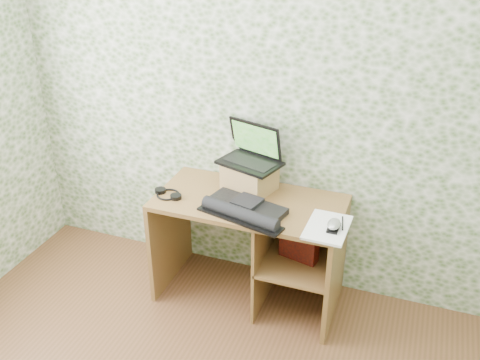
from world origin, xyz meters
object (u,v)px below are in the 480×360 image
at_px(laptop, 252,153).
at_px(keyboard, 244,209).
at_px(riser, 250,177).
at_px(notepad, 327,227).
at_px(desk, 262,236).

distance_m(laptop, keyboard, 0.41).
xyz_separation_m(riser, keyboard, (0.07, -0.30, -0.06)).
bearing_deg(riser, notepad, -27.13).
height_order(laptop, keyboard, laptop).
relative_size(desk, riser, 3.98).
bearing_deg(laptop, desk, -33.82).
height_order(desk, notepad, notepad).
relative_size(desk, keyboard, 2.10).
bearing_deg(desk, laptop, 129.11).
height_order(desk, keyboard, keyboard).
relative_size(keyboard, notepad, 1.70).
bearing_deg(laptop, riser, -72.92).
distance_m(desk, notepad, 0.56).
xyz_separation_m(keyboard, notepad, (0.51, 0.00, -0.02)).
relative_size(desk, laptop, 2.71).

